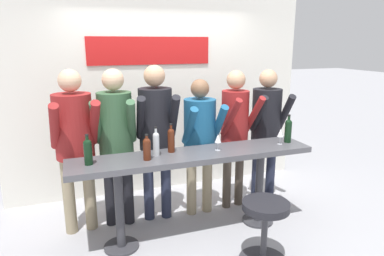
# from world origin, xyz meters

# --- Properties ---
(ground_plane) EXTENTS (40.00, 40.00, 0.00)m
(ground_plane) POSITION_xyz_m (0.00, 0.00, 0.00)
(ground_plane) COLOR #9E9EA3
(back_wall) EXTENTS (4.18, 0.12, 2.88)m
(back_wall) POSITION_xyz_m (-0.00, 1.39, 1.44)
(back_wall) COLOR silver
(back_wall) RESTS_ON ground_plane
(tasting_table) EXTENTS (2.58, 0.49, 0.94)m
(tasting_table) POSITION_xyz_m (0.00, 0.00, 0.79)
(tasting_table) COLOR #4C4C51
(tasting_table) RESTS_ON ground_plane
(bar_stool) EXTENTS (0.46, 0.46, 0.63)m
(bar_stool) POSITION_xyz_m (0.45, -0.70, 0.42)
(bar_stool) COLOR #333338
(bar_stool) RESTS_ON ground_plane
(person_far_left) EXTENTS (0.51, 0.61, 1.80)m
(person_far_left) POSITION_xyz_m (-1.17, 0.49, 1.11)
(person_far_left) COLOR gray
(person_far_left) RESTS_ON ground_plane
(person_left) EXTENTS (0.51, 0.62, 1.80)m
(person_left) POSITION_xyz_m (-0.74, 0.49, 1.12)
(person_left) COLOR black
(person_left) RESTS_ON ground_plane
(person_center_left) EXTENTS (0.49, 0.61, 1.83)m
(person_center_left) POSITION_xyz_m (-0.29, 0.48, 1.14)
(person_center_left) COLOR #23283D
(person_center_left) RESTS_ON ground_plane
(person_center) EXTENTS (0.45, 0.53, 1.66)m
(person_center) POSITION_xyz_m (0.23, 0.44, 1.02)
(person_center) COLOR gray
(person_center) RESTS_ON ground_plane
(person_center_right) EXTENTS (0.44, 0.56, 1.74)m
(person_center_right) POSITION_xyz_m (0.70, 0.46, 1.09)
(person_center_right) COLOR #473D33
(person_center_right) RESTS_ON ground_plane
(person_right) EXTENTS (0.49, 0.59, 1.74)m
(person_right) POSITION_xyz_m (1.17, 0.51, 1.08)
(person_right) COLOR #23283D
(person_right) RESTS_ON ground_plane
(wine_bottle_0) EXTENTS (0.08, 0.08, 0.30)m
(wine_bottle_0) POSITION_xyz_m (-1.06, -0.00, 1.08)
(wine_bottle_0) COLOR black
(wine_bottle_0) RESTS_ON tasting_table
(wine_bottle_1) EXTENTS (0.07, 0.07, 0.31)m
(wine_bottle_1) POSITION_xyz_m (-0.22, 0.11, 1.08)
(wine_bottle_1) COLOR #4C1E0F
(wine_bottle_1) RESTS_ON tasting_table
(wine_bottle_2) EXTENTS (0.08, 0.08, 0.33)m
(wine_bottle_2) POSITION_xyz_m (1.15, 0.01, 1.09)
(wine_bottle_2) COLOR black
(wine_bottle_2) RESTS_ON tasting_table
(wine_bottle_3) EXTENTS (0.08, 0.08, 0.26)m
(wine_bottle_3) POSITION_xyz_m (-0.51, -0.05, 1.06)
(wine_bottle_3) COLOR #4C1E0F
(wine_bottle_3) RESTS_ON tasting_table
(wine_bottle_4) EXTENTS (0.07, 0.07, 0.30)m
(wine_bottle_4) POSITION_xyz_m (-0.40, 0.04, 1.08)
(wine_bottle_4) COLOR #B7BCC1
(wine_bottle_4) RESTS_ON tasting_table
(wine_glass_0) EXTENTS (0.07, 0.07, 0.18)m
(wine_glass_0) POSITION_xyz_m (1.02, -0.03, 1.07)
(wine_glass_0) COLOR silver
(wine_glass_0) RESTS_ON tasting_table
(wine_glass_1) EXTENTS (0.07, 0.07, 0.18)m
(wine_glass_1) POSITION_xyz_m (0.27, -0.00, 1.07)
(wine_glass_1) COLOR silver
(wine_glass_1) RESTS_ON tasting_table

